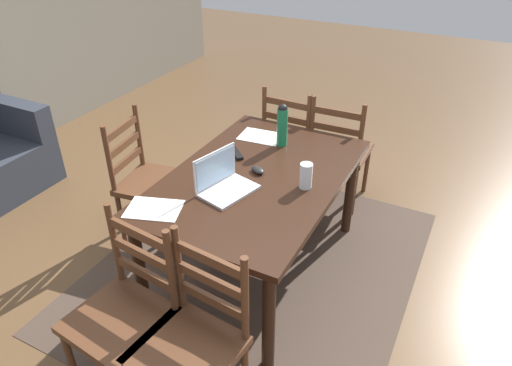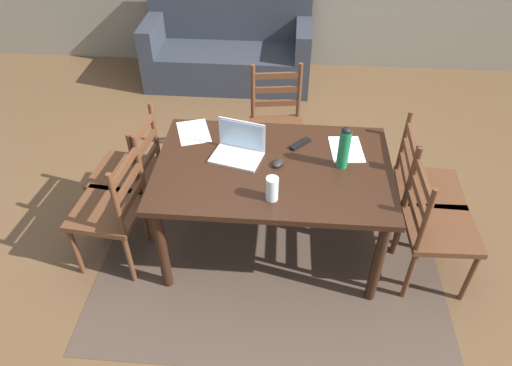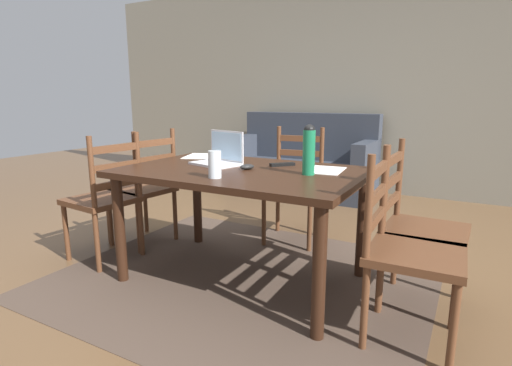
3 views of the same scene
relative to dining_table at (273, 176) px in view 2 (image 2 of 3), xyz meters
name	(u,v)px [view 2 (image 2 of 3)]	position (x,y,z in m)	size (l,w,h in m)	color
ground_plane	(271,244)	(0.00, 0.00, -0.66)	(14.00, 14.00, 0.00)	brown
area_rug	(271,244)	(0.00, 0.00, -0.65)	(2.38, 2.02, 0.01)	#47382D
dining_table	(273,176)	(0.00, 0.00, 0.00)	(1.53, 0.99, 0.74)	black
chair_left_near	(113,210)	(-1.05, -0.20, -0.19)	(0.48, 0.48, 0.95)	#56331E
chair_far_head	(277,128)	(-0.01, 0.87, -0.19)	(0.50, 0.50, 0.95)	#56331E
chair_right_near	(435,228)	(1.05, -0.20, -0.19)	(0.45, 0.45, 0.95)	#56331E
chair_left_far	(130,173)	(-1.05, 0.19, -0.19)	(0.49, 0.49, 0.95)	#56331E
chair_right_far	(423,187)	(1.05, 0.20, -0.19)	(0.45, 0.45, 0.95)	#56331E
couch	(229,49)	(-0.62, 2.57, -0.30)	(1.80, 0.80, 1.00)	#2D333D
laptop	(239,147)	(-0.23, 0.10, 0.15)	(0.37, 0.29, 0.23)	silver
water_bottle	(344,146)	(0.44, 0.03, 0.24)	(0.07, 0.07, 0.30)	#197247
drinking_glass	(272,189)	(0.01, -0.31, 0.17)	(0.07, 0.07, 0.16)	silver
computer_mouse	(278,163)	(0.03, 0.01, 0.11)	(0.06, 0.10, 0.03)	black
tv_remote	(300,144)	(0.17, 0.24, 0.10)	(0.04, 0.17, 0.02)	black
paper_stack_left	(194,132)	(-0.58, 0.34, 0.09)	(0.21, 0.30, 0.00)	white
paper_stack_right	(346,149)	(0.48, 0.22, 0.09)	(0.21, 0.30, 0.00)	white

